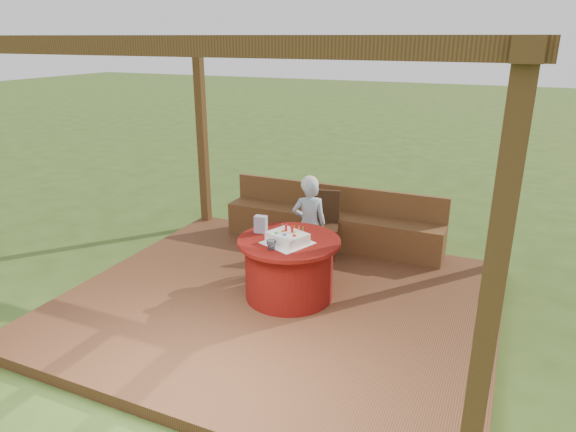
{
  "coord_description": "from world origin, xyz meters",
  "views": [
    {
      "loc": [
        2.14,
        -4.51,
        2.83
      ],
      "look_at": [
        0.0,
        0.25,
        1.0
      ],
      "focal_mm": 32.0,
      "sensor_mm": 36.0,
      "label": 1
    }
  ],
  "objects_px": {
    "bench": "(332,226)",
    "table": "(289,268)",
    "chair": "(323,221)",
    "elderly_woman": "(309,221)",
    "gift_bag": "(261,224)",
    "birthday_cake": "(288,238)",
    "drinking_glass": "(271,245)"
  },
  "relations": [
    {
      "from": "bench",
      "to": "birthday_cake",
      "type": "bearing_deg",
      "value": -86.58
    },
    {
      "from": "elderly_woman",
      "to": "drinking_glass",
      "type": "distance_m",
      "value": 1.13
    },
    {
      "from": "table",
      "to": "gift_bag",
      "type": "height_order",
      "value": "gift_bag"
    },
    {
      "from": "drinking_glass",
      "to": "elderly_woman",
      "type": "bearing_deg",
      "value": 91.88
    },
    {
      "from": "bench",
      "to": "gift_bag",
      "type": "distance_m",
      "value": 1.65
    },
    {
      "from": "bench",
      "to": "chair",
      "type": "bearing_deg",
      "value": -89.48
    },
    {
      "from": "table",
      "to": "elderly_woman",
      "type": "bearing_deg",
      "value": 96.45
    },
    {
      "from": "bench",
      "to": "table",
      "type": "bearing_deg",
      "value": -87.28
    },
    {
      "from": "bench",
      "to": "birthday_cake",
      "type": "relative_size",
      "value": 5.35
    },
    {
      "from": "chair",
      "to": "elderly_woman",
      "type": "bearing_deg",
      "value": -92.23
    },
    {
      "from": "table",
      "to": "gift_bag",
      "type": "bearing_deg",
      "value": 169.57
    },
    {
      "from": "table",
      "to": "elderly_woman",
      "type": "height_order",
      "value": "elderly_woman"
    },
    {
      "from": "birthday_cake",
      "to": "bench",
      "type": "bearing_deg",
      "value": 93.42
    },
    {
      "from": "bench",
      "to": "drinking_glass",
      "type": "bearing_deg",
      "value": -89.33
    },
    {
      "from": "elderly_woman",
      "to": "birthday_cake",
      "type": "distance_m",
      "value": 0.92
    },
    {
      "from": "chair",
      "to": "elderly_woman",
      "type": "height_order",
      "value": "elderly_woman"
    },
    {
      "from": "elderly_woman",
      "to": "gift_bag",
      "type": "xyz_separation_m",
      "value": [
        -0.28,
        -0.74,
        0.17
      ]
    },
    {
      "from": "gift_bag",
      "to": "drinking_glass",
      "type": "bearing_deg",
      "value": -57.89
    },
    {
      "from": "table",
      "to": "gift_bag",
      "type": "distance_m",
      "value": 0.57
    },
    {
      "from": "birthday_cake",
      "to": "gift_bag",
      "type": "relative_size",
      "value": 2.95
    },
    {
      "from": "table",
      "to": "birthday_cake",
      "type": "xyz_separation_m",
      "value": [
        0.03,
        -0.1,
        0.39
      ]
    },
    {
      "from": "bench",
      "to": "drinking_glass",
      "type": "distance_m",
      "value": 1.98
    },
    {
      "from": "drinking_glass",
      "to": "gift_bag",
      "type": "bearing_deg",
      "value": 129.47
    },
    {
      "from": "table",
      "to": "elderly_woman",
      "type": "relative_size",
      "value": 0.94
    },
    {
      "from": "table",
      "to": "birthday_cake",
      "type": "bearing_deg",
      "value": -75.11
    },
    {
      "from": "gift_bag",
      "to": "bench",
      "type": "bearing_deg",
      "value": 71.84
    },
    {
      "from": "chair",
      "to": "birthday_cake",
      "type": "bearing_deg",
      "value": -85.82
    },
    {
      "from": "bench",
      "to": "chair",
      "type": "height_order",
      "value": "chair"
    },
    {
      "from": "table",
      "to": "drinking_glass",
      "type": "height_order",
      "value": "drinking_glass"
    },
    {
      "from": "chair",
      "to": "bench",
      "type": "bearing_deg",
      "value": 90.52
    },
    {
      "from": "table",
      "to": "chair",
      "type": "height_order",
      "value": "chair"
    },
    {
      "from": "table",
      "to": "drinking_glass",
      "type": "relative_size",
      "value": 10.64
    }
  ]
}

